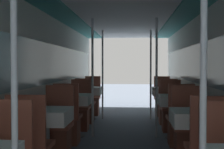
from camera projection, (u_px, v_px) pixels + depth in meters
The scene contains 25 objects.
wall_left at pixel (42, 77), 4.88m from camera, with size 0.05×10.33×2.13m.
wall_right at pixel (207, 78), 4.71m from camera, with size 0.05×10.33×2.13m.
ceiling_panel at pixel (123, 8), 4.77m from camera, with size 2.54×10.33×0.07m.
support_pole_left_0 at pixel (14, 102), 1.92m from camera, with size 0.04×0.04×2.13m.
dining_table_left_1 at pixel (46, 119), 3.80m from camera, with size 0.58×0.58×0.76m.
chair_left_far_1 at pixel (57, 135), 4.37m from camera, with size 0.41×0.41×1.00m.
dining_table_left_2 at pixel (74, 101), 5.65m from camera, with size 0.58×0.58×0.76m.
chair_left_near_2 at pixel (68, 125), 5.09m from camera, with size 0.41×0.41×1.00m.
chair_left_far_2 at pixel (80, 114), 6.22m from camera, with size 0.41×0.41×1.00m.
support_pole_left_2 at pixel (93, 78), 5.61m from camera, with size 0.04×0.04×2.13m.
dining_table_left_3 at pixel (89, 92), 7.49m from camera, with size 0.58×0.58×0.76m.
chair_left_near_3 at pixel (85, 109), 6.94m from camera, with size 0.41×0.41×1.00m.
chair_left_far_3 at pixel (92, 103), 8.06m from camera, with size 0.41×0.41×1.00m.
support_pole_left_3 at pixel (103, 75), 7.45m from camera, with size 0.04×0.04×2.13m.
support_pole_right_0 at pixel (203, 104), 1.84m from camera, with size 0.04×0.04×2.13m.
dining_table_right_1 at pixel (196, 121), 3.68m from camera, with size 0.58×0.58×0.76m.
chair_right_far_1 at pixel (188, 137), 4.25m from camera, with size 0.41×0.41×1.00m.
dining_table_right_2 at pixel (175, 102), 5.52m from camera, with size 0.58×0.58×0.76m.
chair_right_near_2 at pixel (180, 127), 4.97m from camera, with size 0.41×0.41×1.00m.
chair_right_far_2 at pixel (171, 115), 6.10m from camera, with size 0.41×0.41×1.00m.
support_pole_right_2 at pixel (157, 78), 5.53m from camera, with size 0.04×0.04×2.13m.
dining_table_right_3 at pixel (165, 93), 7.37m from camera, with size 0.58×0.58×0.76m.
chair_right_near_3 at pixel (167, 110), 6.82m from camera, with size 0.41×0.41×1.00m.
chair_right_far_3 at pixel (162, 104), 7.94m from camera, with size 0.41×0.41×1.00m.
support_pole_right_3 at pixel (151, 75), 7.38m from camera, with size 0.04×0.04×2.13m.
Camera 1 is at (0.16, -1.03, 1.30)m, focal length 50.00 mm.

